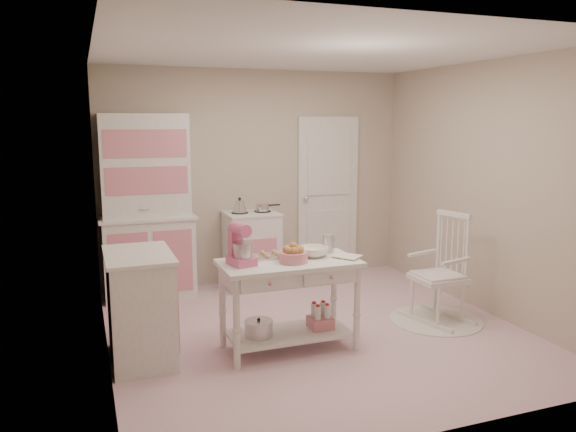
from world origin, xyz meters
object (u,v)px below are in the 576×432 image
at_px(rocking_chair, 438,268).
at_px(work_table, 289,305).
at_px(stand_mixer, 241,245).
at_px(hutch, 147,207).
at_px(base_cabinet, 140,307).
at_px(stove, 252,250).
at_px(bread_basket, 293,257).

distance_m(rocking_chair, work_table, 1.65).
bearing_deg(stand_mixer, hutch, 92.81).
relative_size(base_cabinet, rocking_chair, 0.84).
xyz_separation_m(hutch, rocking_chair, (2.61, -1.81, -0.49)).
bearing_deg(stove, work_table, -96.81).
relative_size(rocking_chair, work_table, 0.92).
xyz_separation_m(hutch, work_table, (0.97, -1.96, -0.64)).
height_order(stove, base_cabinet, same).
bearing_deg(work_table, hutch, 116.41).
bearing_deg(work_table, base_cabinet, 169.28).
bearing_deg(stand_mixer, work_table, -15.82).
distance_m(rocking_chair, bread_basket, 1.66).
xyz_separation_m(base_cabinet, stand_mixer, (0.82, -0.21, 0.51)).
bearing_deg(bread_basket, base_cabinet, 167.27).
bearing_deg(rocking_chair, stove, 113.72).
bearing_deg(stove, stand_mixer, -108.94).
distance_m(hutch, base_cabinet, 1.84).
relative_size(base_cabinet, bread_basket, 3.68).
distance_m(stove, work_table, 1.92).
xyz_separation_m(work_table, stand_mixer, (-0.42, 0.02, 0.57)).
distance_m(stove, stand_mixer, 2.06).
distance_m(hutch, stove, 1.33).
bearing_deg(bread_basket, work_table, 111.80).
bearing_deg(hutch, work_table, -63.59).
bearing_deg(rocking_chair, stand_mixer, 168.56).
height_order(stove, bread_basket, stove).
relative_size(hutch, base_cabinet, 2.26).
distance_m(hutch, work_table, 2.28).
xyz_separation_m(work_table, bread_basket, (0.02, -0.05, 0.45)).
bearing_deg(base_cabinet, stand_mixer, -14.67).
xyz_separation_m(stand_mixer, bread_basket, (0.44, -0.07, -0.12)).
bearing_deg(rocking_chair, work_table, 170.15).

